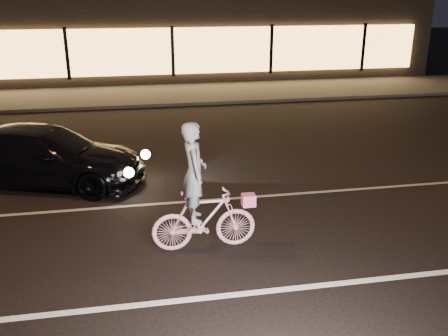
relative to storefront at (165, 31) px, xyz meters
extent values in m
plane|color=black|center=(0.00, -18.97, -2.15)|extent=(90.00, 90.00, 0.00)
cube|color=silver|center=(0.00, -20.47, -2.14)|extent=(60.00, 0.12, 0.01)
cube|color=gray|center=(0.00, -16.97, -2.14)|extent=(60.00, 0.10, 0.01)
cube|color=#383533|center=(0.00, -5.97, -2.09)|extent=(30.00, 4.00, 0.12)
cube|color=black|center=(0.00, 0.03, -0.15)|extent=(25.00, 8.00, 4.00)
cube|color=#EEA953|center=(0.00, -4.07, -0.55)|extent=(23.00, 0.15, 2.00)
cube|color=black|center=(-4.50, -4.15, -0.55)|extent=(0.15, 0.08, 2.20)
cube|color=black|center=(0.00, -4.15, -0.55)|extent=(0.15, 0.08, 2.20)
cube|color=black|center=(4.50, -4.15, -0.55)|extent=(0.15, 0.08, 2.20)
cube|color=black|center=(9.00, -4.15, -0.55)|extent=(0.15, 0.08, 2.20)
imported|color=#E8436C|center=(-0.78, -18.99, -1.61)|extent=(1.80, 0.51, 1.08)
imported|color=silver|center=(-0.93, -18.99, -0.73)|extent=(0.41, 0.62, 1.70)
cube|color=#F13E7D|center=(-0.01, -18.99, -1.30)|extent=(0.23, 0.19, 0.21)
imported|color=black|center=(-3.90, -15.32, -1.49)|extent=(4.90, 3.21, 1.32)
sphere|color=#FFF2BF|center=(-1.64, -15.44, -1.54)|extent=(0.22, 0.22, 0.22)
sphere|color=#FFF2BF|center=(-2.03, -16.59, -1.54)|extent=(0.22, 0.22, 0.22)
camera|label=1|loc=(-1.84, -26.60, 2.13)|focal=40.00mm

